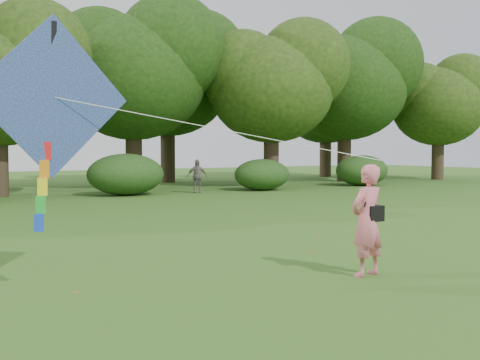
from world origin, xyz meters
TOP-DOWN VIEW (x-y plane):
  - ground at (0.00, 0.00)m, footprint 100.00×100.00m
  - man_kite_flyer at (0.24, -0.46)m, footprint 0.73×0.53m
  - bystander_right at (6.35, 17.44)m, footprint 1.01×0.72m
  - crossbody_bag at (0.35, -0.49)m, footprint 0.43×0.20m
  - flying_kite at (-4.41, 1.13)m, footprint 6.08×1.81m
  - tree_line at (1.67, 22.88)m, footprint 54.70×15.30m
  - shrub_band at (-0.72, 17.60)m, footprint 39.15×3.22m
  - fallen_leaves at (2.37, 3.18)m, footprint 10.29×11.86m

SIDE VIEW (x-z plane):
  - ground at x=0.00m, z-range 0.00..0.00m
  - fallen_leaves at x=2.37m, z-range 0.00..0.01m
  - bystander_right at x=6.35m, z-range 0.00..1.59m
  - shrub_band at x=-0.72m, z-range -0.08..1.79m
  - man_kite_flyer at x=0.24m, z-range 0.00..1.84m
  - crossbody_bag at x=0.35m, z-range 0.68..1.40m
  - flying_kite at x=-4.41m, z-range 1.23..4.36m
  - tree_line at x=1.67m, z-range 0.86..10.35m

